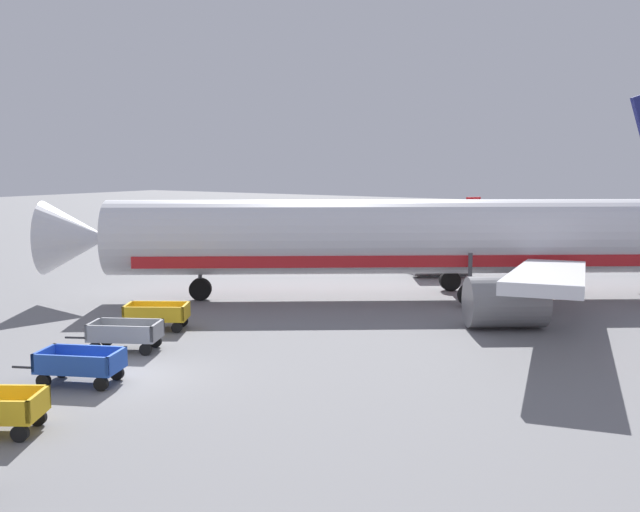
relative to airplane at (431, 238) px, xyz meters
The scene contains 5 objects.
ground_plane 18.39m from the airplane, 98.17° to the right, with size 220.00×220.00×0.00m, color slate.
airplane is the anchor object (origin of this frame).
baggage_cart_third_in_row 19.49m from the airplane, 99.71° to the right, with size 3.55×2.28×1.07m.
baggage_cart_fourth_in_row 16.50m from the airplane, 108.39° to the right, with size 3.50×2.38×1.07m.
baggage_cart_far_end 14.28m from the airplane, 118.16° to the right, with size 3.42×2.49×1.07m.
Camera 1 is at (17.58, -15.79, 6.90)m, focal length 41.29 mm.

